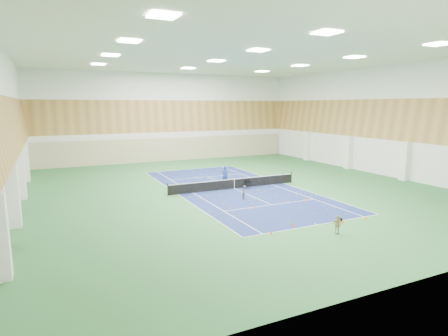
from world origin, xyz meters
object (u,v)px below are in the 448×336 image
object	(u,v)px
coach	(225,175)
child_apron	(337,225)
ball_cart	(248,184)
child_court	(245,192)
tennis_net	(234,183)

from	to	relation	value
coach	child_apron	world-z (taller)	coach
ball_cart	coach	bearing A→B (deg)	122.25
child_court	child_apron	xyz separation A→B (m)	(0.99, -9.86, 0.00)
coach	ball_cart	bearing A→B (deg)	108.04
child_court	child_apron	distance (m)	9.91
coach	child_court	size ratio (longest dim) A/B	1.52
tennis_net	coach	size ratio (longest dim) A/B	7.30
child_apron	tennis_net	bearing A→B (deg)	108.52
tennis_net	coach	world-z (taller)	coach
tennis_net	child_court	bearing A→B (deg)	-104.77
child_apron	ball_cart	size ratio (longest dim) A/B	1.36
child_court	child_apron	bearing A→B (deg)	-117.10
coach	child_court	bearing A→B (deg)	80.92
tennis_net	child_court	world-z (taller)	child_court
tennis_net	coach	distance (m)	2.49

